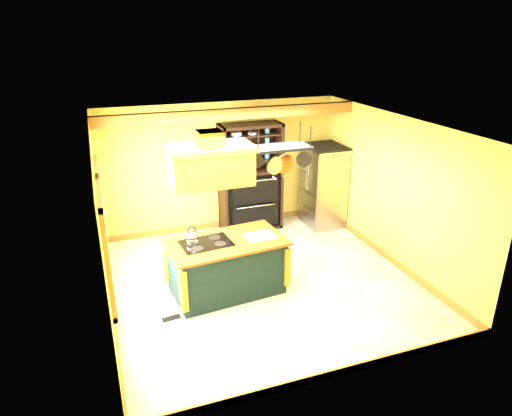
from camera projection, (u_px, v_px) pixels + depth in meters
floor at (263, 281)px, 7.88m from camera, size 5.00×5.00×0.00m
ceiling at (264, 125)px, 6.88m from camera, size 5.00×5.00×0.00m
wall_back at (222, 167)px, 9.57m from camera, size 5.00×0.02×2.70m
wall_front at (340, 284)px, 5.19m from camera, size 5.00×0.02×2.70m
wall_left at (102, 230)px, 6.60m from camera, size 0.02×5.00×2.70m
wall_right at (394, 191)px, 8.16m from camera, size 0.02×5.00×2.70m
ceiling_beam at (231, 114)px, 8.41m from camera, size 5.00×0.15×0.20m
window_near at (107, 250)px, 5.89m from camera, size 0.06×1.06×1.56m
window_far at (102, 212)px, 7.11m from camera, size 0.06×1.06×1.56m
kitchen_island at (226, 266)px, 7.40m from camera, size 1.96×1.22×1.11m
range_hood at (211, 163)px, 6.69m from camera, size 1.26×0.71×0.80m
pot_rack at (280, 153)px, 7.02m from camera, size 0.98×0.46×0.79m
refrigerator at (323, 188)px, 9.89m from camera, size 0.75×0.89×1.73m
hutch at (250, 189)px, 9.69m from camera, size 1.29×0.58×2.28m
floor_register at (171, 318)px, 6.86m from camera, size 0.29×0.16×0.01m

